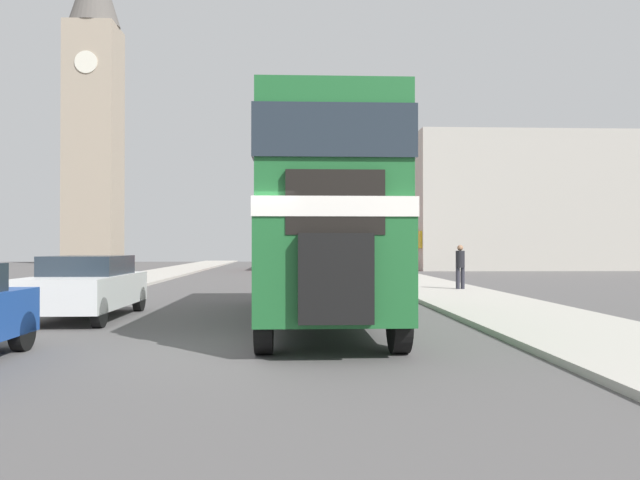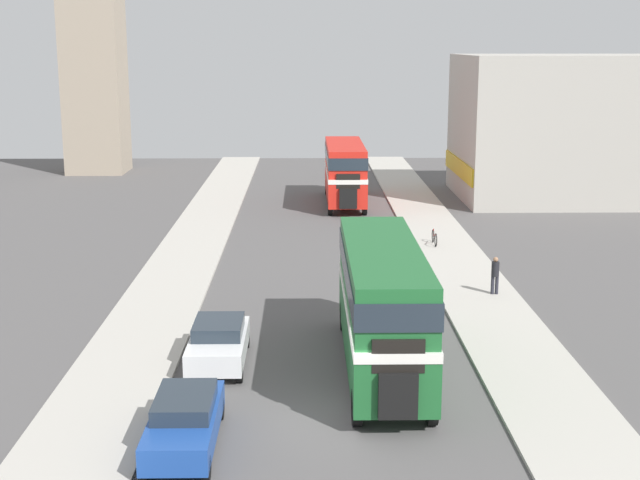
{
  "view_description": "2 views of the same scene",
  "coord_description": "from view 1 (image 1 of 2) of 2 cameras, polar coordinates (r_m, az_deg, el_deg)",
  "views": [
    {
      "loc": [
        1.23,
        -10.11,
        1.7
      ],
      "look_at": [
        1.85,
        4.11,
        1.84
      ],
      "focal_mm": 35.0,
      "sensor_mm": 36.0,
      "label": 1
    },
    {
      "loc": [
        -0.65,
        -23.94,
        10.66
      ],
      "look_at": [
        0.0,
        16.83,
        1.62
      ],
      "focal_mm": 50.0,
      "sensor_mm": 36.0,
      "label": 2
    }
  ],
  "objects": [
    {
      "name": "bicycle_on_pavement",
      "position": [
        32.94,
        6.24,
        -2.71
      ],
      "size": [
        0.05,
        1.76,
        0.78
      ],
      "color": "black",
      "rests_on": "sidewalk_right"
    },
    {
      "name": "double_decker_bus",
      "position": [
        14.24,
        0.0,
        2.66
      ],
      "size": [
        2.45,
        10.65,
        4.21
      ],
      "color": "#1E602D",
      "rests_on": "ground_plane"
    },
    {
      "name": "sidewalk_right",
      "position": [
        11.63,
        26.19,
        -8.62
      ],
      "size": [
        3.5,
        120.0,
        0.12
      ],
      "color": "#B7B2A8",
      "rests_on": "ground_plane"
    },
    {
      "name": "shop_building_block",
      "position": [
        51.49,
        18.94,
        3.05
      ],
      "size": [
        19.94,
        11.45,
        9.88
      ],
      "color": "#B2ADA3",
      "rests_on": "ground_plane"
    },
    {
      "name": "car_parked_mid",
      "position": [
        15.69,
        -20.58,
        -3.95
      ],
      "size": [
        1.85,
        4.26,
        1.48
      ],
      "color": "white",
      "rests_on": "ground_plane"
    },
    {
      "name": "ground_plane",
      "position": [
        10.32,
        -9.45,
        -10.04
      ],
      "size": [
        120.0,
        120.0,
        0.0
      ],
      "primitive_type": "plane",
      "color": "#565454"
    },
    {
      "name": "pedestrian_walking",
      "position": [
        23.72,
        12.7,
        -2.16
      ],
      "size": [
        0.33,
        0.33,
        1.63
      ],
      "color": "#282833",
      "rests_on": "sidewalk_right"
    },
    {
      "name": "church_tower",
      "position": [
        65.69,
        -19.96,
        11.9
      ],
      "size": [
        4.91,
        4.91,
        31.14
      ],
      "color": "tan",
      "rests_on": "ground_plane"
    },
    {
      "name": "bus_distant",
      "position": [
        45.59,
        -1.54,
        0.33
      ],
      "size": [
        2.49,
        9.96,
        4.09
      ],
      "color": "red",
      "rests_on": "ground_plane"
    }
  ]
}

